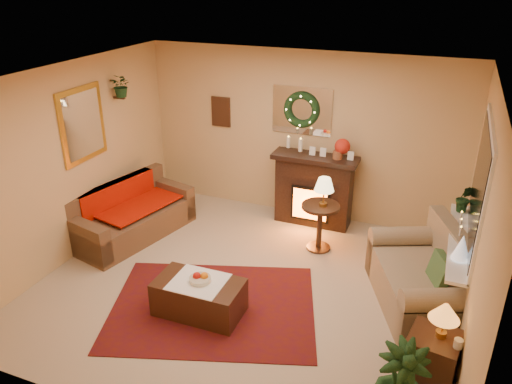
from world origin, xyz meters
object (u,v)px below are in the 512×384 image
at_px(fireplace, 314,190).
at_px(loveseat, 423,274).
at_px(sofa, 132,210).
at_px(end_table_square, 431,360).
at_px(side_table_round, 319,228).
at_px(coffee_table, 199,297).

distance_m(fireplace, loveseat, 2.35).
distance_m(sofa, end_table_square, 4.53).
bearing_deg(side_table_round, coffee_table, -115.26).
bearing_deg(loveseat, side_table_round, 127.51).
xyz_separation_m(sofa, coffee_table, (1.75, -1.27, -0.22)).
xyz_separation_m(side_table_round, end_table_square, (1.65, -2.06, -0.05)).
bearing_deg(side_table_round, sofa, -166.37).
xyz_separation_m(loveseat, side_table_round, (-1.45, 0.82, -0.09)).
bearing_deg(end_table_square, fireplace, 124.73).
relative_size(sofa, loveseat, 1.15).
bearing_deg(coffee_table, sofa, 143.66).
relative_size(sofa, fireplace, 1.61).
bearing_deg(coffee_table, end_table_square, -3.55).
xyz_separation_m(sofa, side_table_round, (2.65, 0.64, -0.10)).
distance_m(fireplace, coffee_table, 2.76).
relative_size(sofa, end_table_square, 3.29).
height_order(loveseat, side_table_round, loveseat).
bearing_deg(side_table_round, fireplace, 111.78).
bearing_deg(end_table_square, loveseat, 99.17).
xyz_separation_m(fireplace, side_table_round, (0.30, -0.75, -0.23)).
xyz_separation_m(fireplace, end_table_square, (1.95, -2.81, -0.28)).
relative_size(sofa, coffee_table, 1.84).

